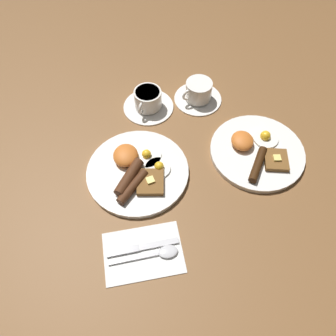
# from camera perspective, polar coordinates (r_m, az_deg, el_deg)

# --- Properties ---
(ground_plane) EXTENTS (3.00, 3.00, 0.00)m
(ground_plane) POSITION_cam_1_polar(r_m,az_deg,el_deg) (0.91, -5.25, -0.87)
(ground_plane) COLOR brown
(breakfast_plate_near) EXTENTS (0.28, 0.28, 0.05)m
(breakfast_plate_near) POSITION_cam_1_polar(r_m,az_deg,el_deg) (0.90, -5.38, -0.42)
(breakfast_plate_near) COLOR white
(breakfast_plate_near) RESTS_ON ground_plane
(breakfast_plate_far) EXTENTS (0.27, 0.27, 0.05)m
(breakfast_plate_far) POSITION_cam_1_polar(r_m,az_deg,el_deg) (0.97, 15.19, 2.89)
(breakfast_plate_far) COLOR white
(breakfast_plate_far) RESTS_ON ground_plane
(teacup_near) EXTENTS (0.16, 0.16, 0.07)m
(teacup_near) POSITION_cam_1_polar(r_m,az_deg,el_deg) (1.04, -3.51, 11.53)
(teacup_near) COLOR white
(teacup_near) RESTS_ON ground_plane
(teacup_far) EXTENTS (0.15, 0.15, 0.07)m
(teacup_far) POSITION_cam_1_polar(r_m,az_deg,el_deg) (1.07, 5.28, 12.90)
(teacup_far) COLOR white
(teacup_far) RESTS_ON ground_plane
(napkin) EXTENTS (0.15, 0.20, 0.01)m
(napkin) POSITION_cam_1_polar(r_m,az_deg,el_deg) (0.81, -4.35, -14.46)
(napkin) COLOR white
(napkin) RESTS_ON ground_plane
(knife) EXTENTS (0.04, 0.17, 0.01)m
(knife) POSITION_cam_1_polar(r_m,az_deg,el_deg) (0.81, -5.14, -13.68)
(knife) COLOR silver
(knife) RESTS_ON napkin
(spoon) EXTENTS (0.04, 0.17, 0.01)m
(spoon) POSITION_cam_1_polar(r_m,az_deg,el_deg) (0.80, -1.30, -14.60)
(spoon) COLOR silver
(spoon) RESTS_ON napkin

